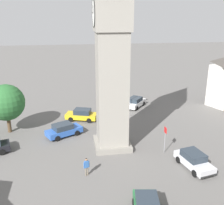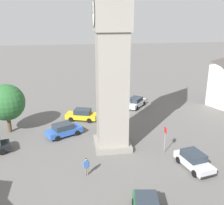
% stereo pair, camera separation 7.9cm
% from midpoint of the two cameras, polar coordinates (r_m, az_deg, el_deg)
% --- Properties ---
extents(ground_plane, '(200.00, 200.00, 0.00)m').
position_cam_midpoint_polar(ground_plane, '(29.18, 0.08, -9.25)').
color(ground_plane, '#605E5B').
extents(clock_tower, '(4.52, 4.52, 21.76)m').
position_cam_midpoint_polar(clock_tower, '(25.84, 0.09, 16.59)').
color(clock_tower, gray).
rests_on(clock_tower, ground).
extents(car_red_corner, '(3.37, 4.44, 1.53)m').
position_cam_midpoint_polar(car_red_corner, '(31.61, -10.16, -5.74)').
color(car_red_corner, '#2D5BB7').
rests_on(car_red_corner, ground).
extents(car_white_side, '(4.39, 2.51, 1.53)m').
position_cam_midpoint_polar(car_white_side, '(26.21, 17.10, -11.69)').
color(car_white_side, silver).
rests_on(car_white_side, ground).
extents(car_black_far, '(2.88, 4.45, 1.53)m').
position_cam_midpoint_polar(car_black_far, '(35.86, -6.38, -2.58)').
color(car_black_far, gold).
rests_on(car_black_far, ground).
extents(car_green_alley, '(4.26, 3.91, 1.53)m').
position_cam_midpoint_polar(car_green_alley, '(40.70, 5.11, 0.06)').
color(car_green_alley, white).
rests_on(car_green_alley, ground).
extents(pedestrian, '(0.34, 0.52, 1.69)m').
position_cam_midpoint_polar(pedestrian, '(24.02, -5.39, -13.15)').
color(pedestrian, '#706656').
rests_on(pedestrian, ground).
extents(tree, '(4.26, 4.26, 5.87)m').
position_cam_midpoint_polar(tree, '(33.41, -21.49, -0.00)').
color(tree, brown).
rests_on(tree, ground).
extents(lamp_post, '(0.36, 0.36, 5.73)m').
position_cam_midpoint_polar(lamp_post, '(37.51, 3.23, 3.29)').
color(lamp_post, black).
rests_on(lamp_post, ground).
extents(road_sign, '(0.60, 0.07, 2.80)m').
position_cam_midpoint_polar(road_sign, '(27.59, 11.32, -6.94)').
color(road_sign, gray).
rests_on(road_sign, ground).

